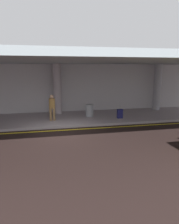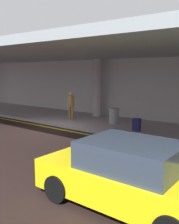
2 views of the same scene
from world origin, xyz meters
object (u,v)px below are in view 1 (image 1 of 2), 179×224
support_column_left_mid (57,89)px  suitcase_upright_primary (120,114)px  support_column_center (157,87)px  trash_bin_steel (89,110)px  traveler_with_luggage (52,106)px

support_column_left_mid → suitcase_upright_primary: size_ratio=4.06×
support_column_center → suitcase_upright_primary: bearing=-150.3°
suitcase_upright_primary → trash_bin_steel: suitcase_upright_primary is taller
support_column_left_mid → traveler_with_luggage: 2.23m
traveler_with_luggage → support_column_left_mid: bearing=21.1°
suitcase_upright_primary → trash_bin_steel: size_ratio=1.06×
support_column_left_mid → trash_bin_steel: bearing=-31.7°
trash_bin_steel → support_column_left_mid: bearing=148.3°
support_column_left_mid → trash_bin_steel: support_column_left_mid is taller
traveler_with_luggage → suitcase_upright_primary: size_ratio=1.87×
support_column_left_mid → traveler_with_luggage: bearing=-102.9°
traveler_with_luggage → support_column_center: bearing=-42.7°
support_column_center → traveler_with_luggage: bearing=-166.7°
support_column_center → suitcase_upright_primary: (-3.96, -2.26, -1.51)m
suitcase_upright_primary → support_column_left_mid: bearing=139.3°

